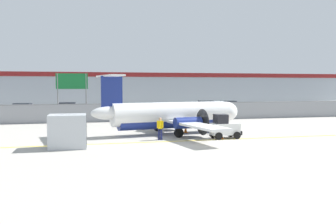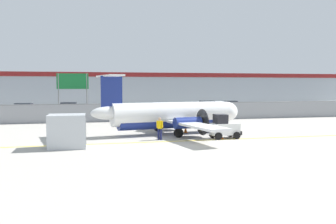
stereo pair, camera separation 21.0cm
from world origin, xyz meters
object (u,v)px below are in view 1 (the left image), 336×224
object	(u,v)px
baggage_tug	(224,127)
commuter_airplane	(173,115)
traffic_cone_far_left	(186,129)
traffic_cone_far_right	(221,135)
parked_car_3	(129,109)
parked_car_4	(155,110)
ground_crew_worker	(160,127)
cargo_container	(68,131)
traffic_cone_near_left	(230,129)
parked_car_2	(94,110)
parked_car_5	(192,108)
traffic_cone_near_right	(212,131)
parked_car_6	(207,106)
parked_car_7	(229,106)
highway_sign	(72,85)
parked_car_1	(68,108)
parked_car_0	(22,109)

from	to	relation	value
baggage_tug	commuter_airplane	bearing A→B (deg)	130.21
traffic_cone_far_left	baggage_tug	bearing A→B (deg)	-64.46
commuter_airplane	traffic_cone_far_right	distance (m)	4.81
parked_car_3	parked_car_4	bearing A→B (deg)	-47.77
traffic_cone_far_left	ground_crew_worker	bearing A→B (deg)	-130.68
cargo_container	traffic_cone_near_left	distance (m)	14.37
traffic_cone_far_right	commuter_airplane	bearing A→B (deg)	128.14
cargo_container	parked_car_3	bearing A→B (deg)	74.91
cargo_container	traffic_cone_near_left	xyz separation A→B (m)	(13.55, 4.70, -0.79)
baggage_tug	parked_car_2	distance (m)	24.75
traffic_cone_near_left	parked_car_5	world-z (taller)	parked_car_5
traffic_cone_near_right	parked_car_6	xyz separation A→B (m)	(9.27, 26.99, 0.58)
parked_car_6	baggage_tug	bearing A→B (deg)	-106.99
traffic_cone_near_left	parked_car_4	xyz separation A→B (m)	(-2.93, 17.75, 0.58)
commuter_airplane	parked_car_5	bearing A→B (deg)	58.61
baggage_tug	traffic_cone_far_left	size ratio (longest dim) A/B	3.67
traffic_cone_near_left	parked_car_3	bearing A→B (deg)	105.80
parked_car_4	parked_car_7	world-z (taller)	same
baggage_tug	highway_sign	xyz separation A→B (m)	(-11.49, 17.84, 3.28)
parked_car_5	parked_car_6	bearing A→B (deg)	50.77
parked_car_5	highway_sign	distance (m)	17.56
ground_crew_worker	parked_car_5	xyz separation A→B (m)	(9.85, 23.01, -0.06)
traffic_cone_far_left	parked_car_1	bearing A→B (deg)	112.49
ground_crew_worker	highway_sign	xyz separation A→B (m)	(-6.48, 17.44, 3.19)
cargo_container	traffic_cone_near_right	size ratio (longest dim) A/B	3.83
ground_crew_worker	parked_car_0	xyz separation A→B (m)	(-13.26, 27.10, -0.06)
highway_sign	parked_car_1	bearing A→B (deg)	93.25
cargo_container	traffic_cone_far_left	bearing A→B (deg)	31.56
traffic_cone_near_right	parked_car_7	xyz separation A→B (m)	(12.54, 25.62, 0.58)
commuter_airplane	parked_car_1	xyz separation A→B (m)	(-8.97, 25.04, -0.71)
parked_car_5	parked_car_1	bearing A→B (deg)	159.96
commuter_airplane	traffic_cone_near_right	distance (m)	3.54
traffic_cone_far_right	parked_car_3	world-z (taller)	parked_car_3
cargo_container	parked_car_5	distance (m)	30.03
traffic_cone_near_left	traffic_cone_near_right	size ratio (longest dim) A/B	1.00
cargo_container	parked_car_4	size ratio (longest dim) A/B	0.57
parked_car_1	parked_car_2	distance (m)	6.39
cargo_container	highway_sign	xyz separation A→B (m)	(0.22, 19.48, 3.04)
parked_car_7	traffic_cone_near_left	bearing A→B (deg)	-108.26
parked_car_1	parked_car_5	world-z (taller)	same
parked_car_7	parked_car_0	bearing A→B (deg)	-174.20
commuter_airplane	parked_car_7	bearing A→B (deg)	47.93
commuter_airplane	traffic_cone_far_left	size ratio (longest dim) A/B	25.07
commuter_airplane	parked_car_2	distance (m)	20.38
parked_car_3	traffic_cone_near_right	bearing A→B (deg)	-80.96
commuter_airplane	baggage_tug	bearing A→B (deg)	-58.20
traffic_cone_near_right	parked_car_2	distance (m)	22.51
parked_car_7	parked_car_2	bearing A→B (deg)	-162.23
parked_car_0	parked_car_4	world-z (taller)	same
traffic_cone_near_left	parked_car_6	size ratio (longest dim) A/B	0.15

